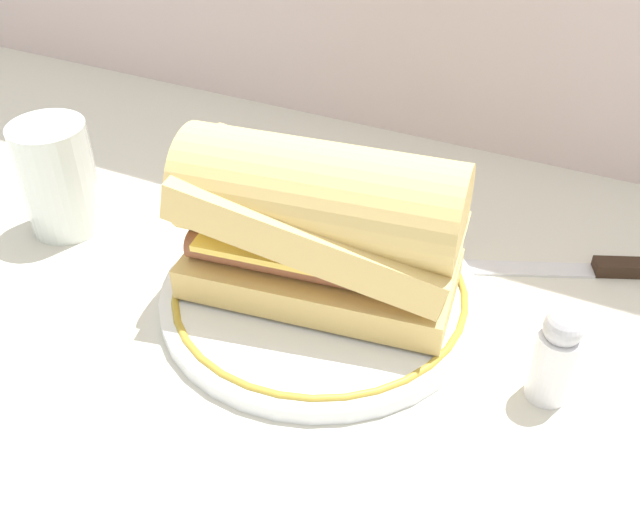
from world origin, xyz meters
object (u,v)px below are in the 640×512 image
(plate, at_px, (320,293))
(sausage_sandwich, at_px, (320,222))
(drinking_glass, at_px, (60,184))
(salt_shaker, at_px, (556,356))
(butter_knife, at_px, (580,268))

(plate, height_order, sausage_sandwich, sausage_sandwich)
(plate, bearing_deg, drinking_glass, -179.28)
(plate, xyz_separation_m, drinking_glass, (-0.25, -0.00, 0.04))
(sausage_sandwich, distance_m, drinking_glass, 0.25)
(plate, xyz_separation_m, salt_shaker, (0.18, -0.02, 0.03))
(plate, height_order, butter_knife, plate)
(salt_shaker, bearing_deg, sausage_sandwich, 173.08)
(plate, relative_size, drinking_glass, 2.50)
(plate, height_order, salt_shaker, salt_shaker)
(salt_shaker, bearing_deg, drinking_glass, 177.49)
(drinking_glass, distance_m, butter_knife, 0.46)
(salt_shaker, distance_m, butter_knife, 0.15)
(salt_shaker, bearing_deg, butter_knife, 90.56)
(drinking_glass, bearing_deg, butter_knife, 16.57)
(sausage_sandwich, xyz_separation_m, butter_knife, (0.18, 0.13, -0.07))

